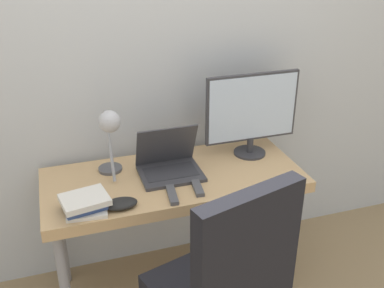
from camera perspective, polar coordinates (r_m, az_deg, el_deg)
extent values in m
cube|color=silver|center=(2.45, -4.91, 11.51)|extent=(8.00, 0.05, 2.60)
cube|color=tan|center=(2.36, -2.35, -4.60)|extent=(1.34, 0.58, 0.06)
cylinder|color=gray|center=(2.60, 12.59, -11.88)|extent=(0.05, 0.05, 0.68)
cylinder|color=gray|center=(2.70, -16.40, -10.86)|extent=(0.05, 0.05, 0.68)
cylinder|color=gray|center=(2.93, 8.16, -6.73)|extent=(0.05, 0.05, 0.68)
cube|color=#38383D|center=(2.34, -2.74, -3.75)|extent=(0.32, 0.26, 0.02)
cube|color=#2D2D33|center=(2.34, -2.74, -3.53)|extent=(0.27, 0.15, 0.00)
cube|color=#38383D|center=(2.35, -3.30, -0.18)|extent=(0.32, 0.11, 0.24)
cube|color=navy|center=(2.35, -3.29, -0.21)|extent=(0.29, 0.09, 0.21)
cylinder|color=#333338|center=(2.58, 7.32, -1.08)|extent=(0.18, 0.18, 0.01)
cylinder|color=#333338|center=(2.56, 7.38, -0.07)|extent=(0.04, 0.04, 0.09)
cube|color=#333338|center=(2.47, 7.63, 4.63)|extent=(0.53, 0.02, 0.38)
cube|color=silver|center=(2.46, 7.75, 4.53)|extent=(0.51, 0.00, 0.36)
cylinder|color=#4C4C51|center=(2.42, -10.33, -3.11)|extent=(0.12, 0.12, 0.02)
cylinder|color=#99999E|center=(2.28, -10.38, -0.24)|extent=(0.02, 0.17, 0.33)
sphere|color=#B2B2B7|center=(2.14, -10.42, 2.82)|extent=(0.11, 0.11, 0.11)
cube|color=black|center=(1.68, 7.01, -14.30)|extent=(0.45, 0.19, 0.56)
cube|color=silver|center=(2.11, -13.19, -8.09)|extent=(0.20, 0.18, 0.02)
cube|color=#334C8C|center=(2.11, -13.57, -7.42)|extent=(0.21, 0.18, 0.03)
cube|color=silver|center=(2.09, -13.48, -6.89)|extent=(0.23, 0.20, 0.03)
cube|color=#4C4C51|center=(2.16, -2.54, -6.46)|extent=(0.06, 0.17, 0.02)
cube|color=#4C4C51|center=(2.21, 0.73, -5.62)|extent=(0.06, 0.14, 0.02)
ellipsoid|color=black|center=(2.10, -9.03, -7.49)|extent=(0.15, 0.10, 0.04)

